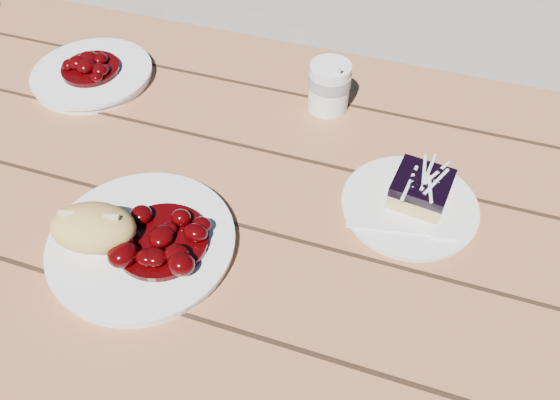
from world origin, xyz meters
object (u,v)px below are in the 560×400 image
(blueberry_cake, at_px, (421,188))
(coffee_cup, at_px, (329,87))
(main_plate, at_px, (142,244))
(dessert_plate, at_px, (409,206))
(bread_roll, at_px, (93,228))
(second_plate, at_px, (93,75))
(picnic_table, at_px, (88,202))

(blueberry_cake, distance_m, coffee_cup, 0.26)
(main_plate, xyz_separation_m, dessert_plate, (0.34, 0.19, -0.00))
(bread_roll, xyz_separation_m, second_plate, (-0.22, 0.35, -0.04))
(bread_roll, bearing_deg, main_plate, 19.98)
(blueberry_cake, height_order, second_plate, blueberry_cake)
(picnic_table, relative_size, coffee_cup, 22.65)
(main_plate, xyz_separation_m, second_plate, (-0.28, 0.33, 0.00))
(picnic_table, distance_m, bread_roll, 0.33)
(picnic_table, bearing_deg, main_plate, -34.04)
(main_plate, height_order, blueberry_cake, blueberry_cake)
(picnic_table, xyz_separation_m, bread_roll, (0.18, -0.18, 0.21))
(second_plate, bearing_deg, coffee_cup, 7.30)
(dessert_plate, xyz_separation_m, second_plate, (-0.62, 0.14, 0.00))
(main_plate, distance_m, dessert_plate, 0.39)
(picnic_table, height_order, coffee_cup, coffee_cup)
(main_plate, bearing_deg, second_plate, 130.32)
(bread_roll, bearing_deg, coffee_cup, 61.25)
(main_plate, bearing_deg, bread_roll, -160.02)
(picnic_table, distance_m, main_plate, 0.33)
(dessert_plate, bearing_deg, coffee_cup, 132.70)
(coffee_cup, height_order, second_plate, coffee_cup)
(main_plate, xyz_separation_m, coffee_cup, (0.17, 0.38, 0.04))
(dessert_plate, height_order, blueberry_cake, blueberry_cake)
(blueberry_cake, bearing_deg, bread_roll, -143.91)
(main_plate, bearing_deg, dessert_plate, 28.93)
(bread_roll, bearing_deg, dessert_plate, 27.78)
(main_plate, xyz_separation_m, blueberry_cake, (0.35, 0.21, 0.02))
(coffee_cup, bearing_deg, second_plate, -172.70)
(blueberry_cake, bearing_deg, main_plate, -142.65)
(bread_roll, relative_size, second_plate, 0.54)
(bread_roll, xyz_separation_m, blueberry_cake, (0.41, 0.23, -0.01))
(picnic_table, relative_size, bread_roll, 17.03)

